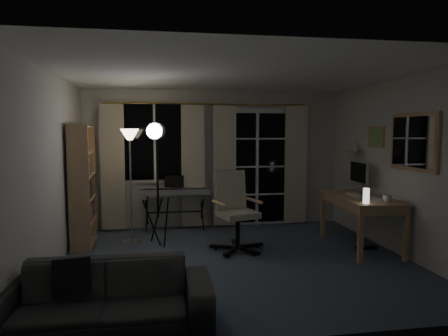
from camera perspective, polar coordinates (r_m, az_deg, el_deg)
The scene contains 17 objects.
floor at distance 5.34m, azimuth 1.76°, elevation -13.21°, with size 4.50×4.00×0.02m, color #3E465A.
window at distance 6.95m, azimuth -9.88°, elevation 3.69°, with size 1.20×0.08×1.40m.
french_door at distance 7.19m, azimuth 4.68°, elevation 0.01°, with size 1.32×0.09×2.11m.
curtains at distance 6.93m, azimuth -2.28°, elevation 0.40°, with size 3.60×0.07×2.13m.
bookshelf at distance 6.21m, azimuth -19.83°, elevation -2.82°, with size 0.32×0.84×1.78m.
torchiere_lamp at distance 6.09m, azimuth -13.28°, elevation 2.30°, with size 0.30×0.30×1.72m.
keyboard_piano at distance 6.75m, azimuth -7.09°, elevation -3.47°, with size 1.21×0.60×0.87m.
studio_light at distance 5.85m, azimuth -9.69°, elevation 3.21°, with size 0.40×0.40×1.85m.
office_chair at distance 5.71m, azimuth 1.37°, elevation -5.06°, with size 0.78×0.75×1.12m.
desk at distance 6.08m, azimuth 18.95°, elevation -4.72°, with size 0.76×1.43×0.75m.
monitor at distance 6.52m, azimuth 18.71°, elevation -0.71°, with size 0.19×0.54×0.47m.
desk_clutter at distance 5.87m, azimuth 19.37°, elevation -5.78°, with size 0.46×0.85×0.95m.
mug at distance 5.68m, azimuth 22.26°, elevation -3.94°, with size 0.12×0.10×0.12m, color silver.
wall_mirror at distance 5.62m, azimuth 25.44°, elevation 3.40°, with size 0.04×0.94×0.74m.
framed_print at distance 6.38m, azimuth 20.92°, elevation 4.18°, with size 0.03×0.42×0.32m.
wall_shelf at distance 6.79m, azimuth 18.25°, elevation 2.69°, with size 0.16×0.30×0.18m.
sofa at distance 3.71m, azimuth -17.01°, elevation -15.81°, with size 1.87×0.57×0.73m.
Camera 1 is at (-0.96, -4.97, 1.69)m, focal length 32.00 mm.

